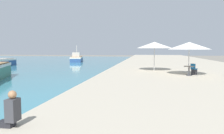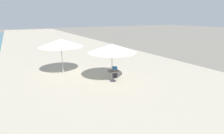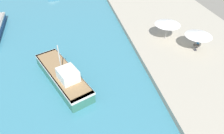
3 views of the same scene
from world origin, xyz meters
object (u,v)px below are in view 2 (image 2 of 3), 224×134
at_px(cafe_umbrella_pink, 112,48).
at_px(cafe_chair_left, 115,73).
at_px(cafe_table, 113,74).
at_px(cafe_umbrella_white, 61,43).

height_order(cafe_umbrella_pink, cafe_chair_left, cafe_umbrella_pink).
bearing_deg(cafe_umbrella_pink, cafe_table, -73.88).
height_order(cafe_umbrella_white, cafe_chair_left, cafe_umbrella_white).
bearing_deg(cafe_umbrella_pink, cafe_umbrella_white, 126.55).
height_order(cafe_table, cafe_chair_left, cafe_chair_left).
distance_m(cafe_umbrella_pink, cafe_umbrella_white, 4.24).
height_order(cafe_umbrella_pink, cafe_table, cafe_umbrella_pink).
bearing_deg(cafe_umbrella_white, cafe_umbrella_pink, -53.45).
bearing_deg(cafe_table, cafe_umbrella_white, 126.13).
bearing_deg(cafe_chair_left, cafe_umbrella_white, 177.61).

